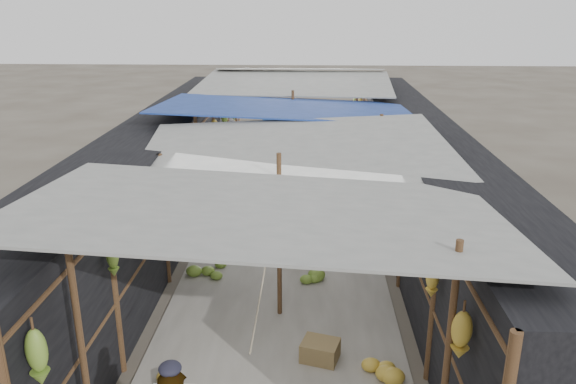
# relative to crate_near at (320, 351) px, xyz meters

# --- Properties ---
(aisle_slab) EXTENTS (3.60, 16.00, 0.02)m
(aisle_slab) POSITION_rel_crate_near_xyz_m (-0.61, 4.67, -0.14)
(aisle_slab) COLOR #9E998E
(aisle_slab) RESTS_ON ground
(stall_left) EXTENTS (1.40, 15.00, 2.30)m
(stall_left) POSITION_rel_crate_near_xyz_m (-3.31, 4.67, 1.00)
(stall_left) COLOR black
(stall_left) RESTS_ON ground
(stall_right) EXTENTS (1.40, 15.00, 2.30)m
(stall_right) POSITION_rel_crate_near_xyz_m (2.09, 4.67, 1.00)
(stall_right) COLOR black
(stall_right) RESTS_ON ground
(crate_near) EXTENTS (0.57, 0.51, 0.29)m
(crate_near) POSITION_rel_crate_near_xyz_m (0.00, 0.00, 0.00)
(crate_near) COLOR olive
(crate_near) RESTS_ON ground
(crate_mid) EXTENTS (0.61, 0.52, 0.32)m
(crate_mid) POSITION_rel_crate_near_xyz_m (-0.23, 3.16, 0.02)
(crate_mid) COLOR olive
(crate_mid) RESTS_ON ground
(crate_back) EXTENTS (0.46, 0.41, 0.26)m
(crate_back) POSITION_rel_crate_near_xyz_m (-0.76, 7.80, -0.02)
(crate_back) COLOR olive
(crate_back) RESTS_ON ground
(black_basin) EXTENTS (0.59, 0.59, 0.18)m
(black_basin) POSITION_rel_crate_near_xyz_m (0.40, 9.07, -0.06)
(black_basin) COLOR black
(black_basin) RESTS_ON ground
(shopper_blue) EXTENTS (1.03, 0.93, 1.74)m
(shopper_blue) POSITION_rel_crate_near_xyz_m (-1.14, 7.24, 0.72)
(shopper_blue) COLOR navy
(shopper_blue) RESTS_ON ground
(vendor_seated) EXTENTS (0.36, 0.57, 0.84)m
(vendor_seated) POSITION_rel_crate_near_xyz_m (0.72, 3.70, 0.28)
(vendor_seated) COLOR #45403C
(vendor_seated) RESTS_ON ground
(market_canopy) EXTENTS (5.62, 15.20, 2.77)m
(market_canopy) POSITION_rel_crate_near_xyz_m (-0.59, 5.01, 2.26)
(market_canopy) COLOR brown
(market_canopy) RESTS_ON ground
(hanging_bananas) EXTENTS (3.96, 14.36, 0.85)m
(hanging_bananas) POSITION_rel_crate_near_xyz_m (-0.66, 4.38, 1.50)
(hanging_bananas) COLOR olive
(hanging_bananas) RESTS_ON ground
(floor_bananas) EXTENTS (4.08, 11.02, 0.36)m
(floor_bananas) POSITION_rel_crate_near_xyz_m (-0.61, 5.17, 0.01)
(floor_bananas) COLOR olive
(floor_bananas) RESTS_ON ground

